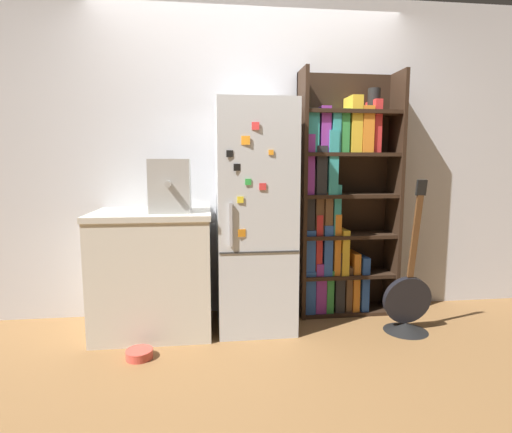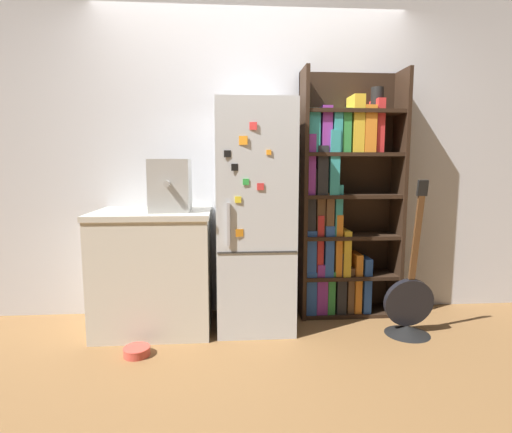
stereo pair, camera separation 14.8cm
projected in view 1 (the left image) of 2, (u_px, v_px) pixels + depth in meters
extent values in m
plane|color=olive|center=(257.00, 331.00, 3.02)|extent=(16.00, 16.00, 0.00)
cube|color=silver|center=(250.00, 159.00, 3.33)|extent=(8.00, 0.05, 2.60)
cube|color=silver|center=(254.00, 217.00, 3.06)|extent=(0.57, 0.61, 1.71)
cube|color=#333333|center=(260.00, 252.00, 2.78)|extent=(0.56, 0.01, 0.01)
cube|color=#B2B2B7|center=(231.00, 225.00, 2.72)|extent=(0.02, 0.02, 0.30)
cube|color=red|center=(256.00, 126.00, 2.66)|extent=(0.05, 0.02, 0.05)
cube|color=yellow|center=(240.00, 200.00, 2.71)|extent=(0.04, 0.01, 0.04)
cube|color=black|center=(230.00, 154.00, 2.66)|extent=(0.05, 0.01, 0.05)
cube|color=orange|center=(271.00, 152.00, 2.70)|extent=(0.03, 0.01, 0.03)
cube|color=black|center=(237.00, 167.00, 2.68)|extent=(0.05, 0.02, 0.05)
cube|color=red|center=(263.00, 187.00, 2.72)|extent=(0.05, 0.01, 0.05)
cube|color=green|center=(248.00, 182.00, 2.70)|extent=(0.04, 0.01, 0.04)
cube|color=orange|center=(242.00, 233.00, 2.74)|extent=(0.05, 0.01, 0.05)
cube|color=orange|center=(246.00, 140.00, 2.66)|extent=(0.06, 0.02, 0.06)
cube|color=black|center=(301.00, 196.00, 3.24)|extent=(0.03, 0.30, 1.99)
cube|color=black|center=(394.00, 195.00, 3.34)|extent=(0.03, 0.30, 1.99)
cube|color=black|center=(343.00, 194.00, 3.42)|extent=(0.82, 0.03, 1.99)
cube|color=black|center=(345.00, 310.00, 3.41)|extent=(0.76, 0.27, 0.03)
cube|color=black|center=(346.00, 274.00, 3.37)|extent=(0.76, 0.27, 0.03)
cube|color=black|center=(347.00, 235.00, 3.33)|extent=(0.76, 0.27, 0.03)
cube|color=black|center=(348.00, 195.00, 3.29)|extent=(0.76, 0.27, 0.03)
cube|color=black|center=(350.00, 155.00, 3.25)|extent=(0.76, 0.27, 0.03)
cube|color=black|center=(351.00, 113.00, 3.20)|extent=(0.76, 0.27, 0.03)
cube|color=#2D59B2|center=(308.00, 290.00, 3.34)|extent=(0.08, 0.21, 0.36)
cube|color=purple|center=(318.00, 286.00, 3.35)|extent=(0.09, 0.21, 0.42)
cube|color=#338C3F|center=(327.00, 289.00, 3.37)|extent=(0.06, 0.21, 0.36)
cube|color=#262628|center=(336.00, 280.00, 3.38)|extent=(0.08, 0.23, 0.51)
cube|color=brown|center=(346.00, 287.00, 3.39)|extent=(0.05, 0.19, 0.38)
cube|color=orange|center=(353.00, 280.00, 3.39)|extent=(0.05, 0.22, 0.49)
cube|color=#2D59B2|center=(362.00, 282.00, 3.39)|extent=(0.06, 0.21, 0.46)
cube|color=#2D59B2|center=(308.00, 252.00, 3.30)|extent=(0.08, 0.19, 0.38)
cube|color=red|center=(316.00, 244.00, 3.31)|extent=(0.05, 0.20, 0.50)
cube|color=#2D59B2|center=(325.00, 249.00, 3.32)|extent=(0.07, 0.23, 0.42)
cube|color=orange|center=(334.00, 243.00, 3.32)|extent=(0.05, 0.19, 0.50)
cube|color=gold|center=(341.00, 251.00, 3.34)|extent=(0.06, 0.24, 0.37)
cube|color=#262628|center=(308.00, 202.00, 3.26)|extent=(0.07, 0.21, 0.54)
cube|color=brown|center=(317.00, 209.00, 3.28)|extent=(0.07, 0.20, 0.41)
cube|color=brown|center=(326.00, 213.00, 3.28)|extent=(0.06, 0.21, 0.35)
cube|color=teal|center=(334.00, 209.00, 3.28)|extent=(0.06, 0.20, 0.41)
cube|color=purple|center=(308.00, 165.00, 3.22)|extent=(0.06, 0.22, 0.47)
cube|color=#262628|center=(318.00, 170.00, 3.24)|extent=(0.08, 0.24, 0.38)
cube|color=teal|center=(329.00, 163.00, 3.23)|extent=(0.08, 0.25, 0.50)
cube|color=teal|center=(311.00, 131.00, 3.18)|extent=(0.09, 0.20, 0.34)
cube|color=purple|center=(322.00, 130.00, 3.20)|extent=(0.08, 0.23, 0.36)
cube|color=teal|center=(333.00, 132.00, 3.21)|extent=(0.07, 0.24, 0.33)
cube|color=#338C3F|center=(342.00, 132.00, 3.21)|extent=(0.06, 0.21, 0.34)
cube|color=gold|center=(353.00, 125.00, 3.21)|extent=(0.09, 0.22, 0.44)
cube|color=orange|center=(363.00, 130.00, 3.24)|extent=(0.09, 0.24, 0.36)
cube|color=red|center=(373.00, 127.00, 3.25)|extent=(0.06, 0.21, 0.42)
cylinder|color=black|center=(374.00, 100.00, 3.21)|extent=(0.10, 0.10, 0.18)
cube|color=beige|center=(154.00, 274.00, 3.01)|extent=(0.84, 0.64, 0.87)
cube|color=beige|center=(152.00, 214.00, 2.95)|extent=(0.86, 0.66, 0.04)
cube|color=#A5A39E|center=(170.00, 186.00, 2.90)|extent=(0.29, 0.28, 0.38)
cylinder|color=#A5A39E|center=(168.00, 184.00, 2.72)|extent=(0.04, 0.06, 0.04)
cone|color=black|center=(406.00, 327.00, 3.01)|extent=(0.33, 0.33, 0.06)
cylinder|color=black|center=(407.00, 300.00, 2.99)|extent=(0.36, 0.09, 0.37)
cube|color=brown|center=(415.00, 237.00, 2.86)|extent=(0.04, 0.11, 0.61)
cube|color=black|center=(421.00, 188.00, 2.76)|extent=(0.07, 0.04, 0.11)
cylinder|color=#D84C3F|center=(139.00, 354.00, 2.59)|extent=(0.17, 0.17, 0.06)
torus|color=#D84C3F|center=(139.00, 351.00, 2.58)|extent=(0.18, 0.18, 0.01)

